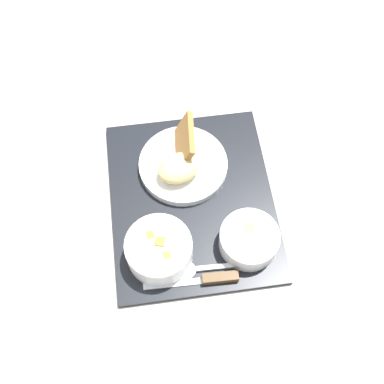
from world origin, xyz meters
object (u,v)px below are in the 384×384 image
object	(u,v)px
knife	(213,279)
spoon	(193,270)
plate_main	(182,163)
bowl_salad	(159,249)
bowl_soup	(249,239)

from	to	relation	value
knife	spoon	bearing A→B (deg)	-33.51
plate_main	knife	size ratio (longest dim) A/B	1.03
bowl_salad	spoon	bearing A→B (deg)	-117.82
bowl_salad	knife	world-z (taller)	bowl_salad
knife	spoon	world-z (taller)	knife
bowl_soup	bowl_salad	bearing A→B (deg)	94.91
bowl_salad	plate_main	xyz separation A→B (m)	(0.19, -0.05, -0.01)
bowl_salad	knife	xyz separation A→B (m)	(-0.05, -0.10, -0.03)
plate_main	knife	xyz separation A→B (m)	(-0.24, -0.05, -0.01)
knife	bowl_salad	bearing A→B (deg)	-31.80
bowl_soup	knife	distance (m)	0.10
plate_main	bowl_salad	bearing A→B (deg)	165.25
plate_main	spoon	world-z (taller)	plate_main
bowl_salad	spoon	xyz separation A→B (m)	(-0.03, -0.06, -0.03)
bowl_salad	plate_main	world-z (taller)	plate_main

